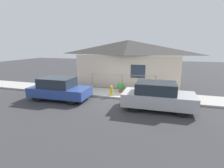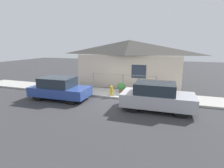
{
  "view_description": "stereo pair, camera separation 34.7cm",
  "coord_description": "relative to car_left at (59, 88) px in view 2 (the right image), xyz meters",
  "views": [
    {
      "loc": [
        2.93,
        -10.46,
        3.42
      ],
      "look_at": [
        -0.32,
        0.3,
        0.9
      ],
      "focal_mm": 28.0,
      "sensor_mm": 36.0,
      "label": 1
    },
    {
      "loc": [
        3.26,
        -10.35,
        3.42
      ],
      "look_at": [
        -0.32,
        0.3,
        0.9
      ],
      "focal_mm": 28.0,
      "sensor_mm": 36.0,
      "label": 2
    }
  ],
  "objects": [
    {
      "name": "ground_plane",
      "position": [
        3.39,
        1.14,
        -0.7
      ],
      "size": [
        60.0,
        60.0,
        0.0
      ],
      "primitive_type": "plane",
      "color": "#38383A"
    },
    {
      "name": "sidewalk",
      "position": [
        3.39,
        2.19,
        -0.64
      ],
      "size": [
        24.0,
        2.09,
        0.12
      ],
      "color": "#B2AFA8",
      "rests_on": "ground_plane"
    },
    {
      "name": "house",
      "position": [
        3.39,
        4.78,
        2.33
      ],
      "size": [
        8.62,
        2.23,
        3.81
      ],
      "color": "beige",
      "rests_on": "ground_plane"
    },
    {
      "name": "fence",
      "position": [
        3.39,
        3.08,
        0.08
      ],
      "size": [
        4.9,
        0.1,
        1.2
      ],
      "color": "#999993",
      "rests_on": "sidewalk"
    },
    {
      "name": "car_left",
      "position": [
        0.0,
        0.0,
        0.0
      ],
      "size": [
        3.8,
        1.81,
        1.41
      ],
      "rotation": [
        0.0,
        0.0,
        0.02
      ],
      "color": "#2D4793",
      "rests_on": "ground_plane"
    },
    {
      "name": "car_right",
      "position": [
        6.07,
        0.0,
        0.03
      ],
      "size": [
        3.8,
        1.8,
        1.48
      ],
      "rotation": [
        0.0,
        0.0,
        0.01
      ],
      "color": "#B7B7BC",
      "rests_on": "ground_plane"
    },
    {
      "name": "fire_hydrant",
      "position": [
        3.04,
        1.42,
        -0.23
      ],
      "size": [
        0.37,
        0.16,
        0.67
      ],
      "color": "yellow",
      "rests_on": "sidewalk"
    },
    {
      "name": "potted_plant_near_hydrant",
      "position": [
        3.44,
        2.43,
        -0.2
      ],
      "size": [
        0.56,
        0.56,
        0.7
      ],
      "color": "#9E5638",
      "rests_on": "sidewalk"
    }
  ]
}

